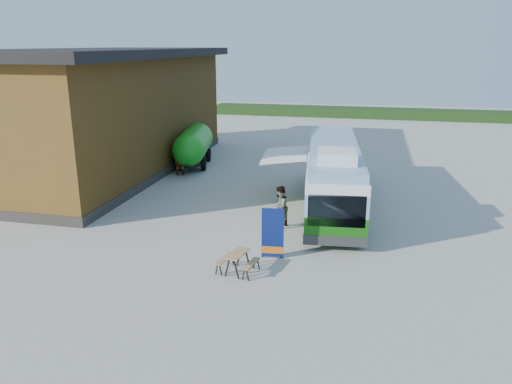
% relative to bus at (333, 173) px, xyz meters
% --- Properties ---
extents(ground, '(100.00, 100.00, 0.00)m').
position_rel_bus_xyz_m(ground, '(-3.93, -5.49, -1.72)').
color(ground, '#BCB7AD').
rests_on(ground, ground).
extents(barn, '(9.60, 21.20, 7.50)m').
position_rel_bus_xyz_m(barn, '(-14.43, 4.51, 1.87)').
color(barn, brown).
rests_on(barn, ground).
extents(hedge, '(40.00, 3.00, 1.00)m').
position_rel_bus_xyz_m(hedge, '(4.07, 32.51, -1.22)').
color(hedge, '#264419').
rests_on(hedge, ground).
extents(bus, '(3.70, 11.94, 3.61)m').
position_rel_bus_xyz_m(bus, '(0.00, 0.00, 0.00)').
color(bus, '#1E7213').
rests_on(bus, ground).
extents(awning, '(2.76, 4.03, 0.49)m').
position_rel_bus_xyz_m(awning, '(-2.21, 0.38, 0.91)').
color(awning, white).
rests_on(awning, ground).
extents(banner, '(0.86, 0.24, 1.97)m').
position_rel_bus_xyz_m(banner, '(-1.67, -6.71, -0.92)').
color(banner, '#0B1957').
rests_on(banner, ground).
extents(picnic_table, '(1.46, 1.34, 0.72)m').
position_rel_bus_xyz_m(picnic_table, '(-2.63, -8.21, -1.18)').
color(picnic_table, tan).
rests_on(picnic_table, ground).
extents(person_a, '(0.83, 0.71, 1.93)m').
position_rel_bus_xyz_m(person_a, '(-9.63, 4.24, -0.76)').
color(person_a, '#999999').
rests_on(person_a, ground).
extents(person_b, '(0.93, 1.07, 1.90)m').
position_rel_bus_xyz_m(person_b, '(-1.99, -3.49, -0.78)').
color(person_b, '#999999').
rests_on(person_b, ground).
extents(slurry_tanker, '(2.90, 6.69, 2.51)m').
position_rel_bus_xyz_m(slurry_tanker, '(-9.63, 6.74, -0.28)').
color(slurry_tanker, '#1C9F1D').
rests_on(slurry_tanker, ground).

